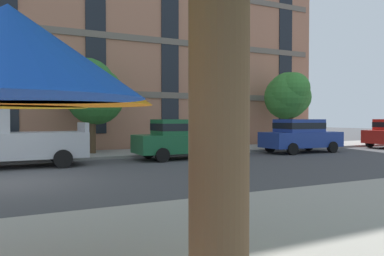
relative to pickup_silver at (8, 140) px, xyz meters
name	(u,v)px	position (x,y,z in m)	size (l,w,h in m)	color
ground_plane	(6,184)	(-0.03, -3.70, -1.03)	(120.00, 120.00, 0.00)	#424244
sidewalk_far	(7,158)	(-0.03, 3.10, -0.97)	(56.00, 3.60, 0.12)	gray
apartment_building	(6,21)	(-0.03, 11.29, 6.97)	(39.33, 12.08, 16.00)	#A87056
pickup_silver	(8,140)	(0.00, 0.00, 0.00)	(5.10, 2.12, 2.20)	#A8AAB2
sedan_green	(182,138)	(7.07, 0.00, -0.08)	(4.40, 1.98, 1.78)	#195933
sedan_blue	(300,135)	(14.03, 0.00, -0.08)	(4.40, 1.98, 1.78)	navy
street_tree_middle	(90,90)	(3.67, 3.43, 2.19)	(3.27, 2.89, 4.79)	#4C3823
street_tree_right	(289,95)	(15.92, 3.07, 2.28)	(2.93, 3.13, 4.73)	#4C3823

